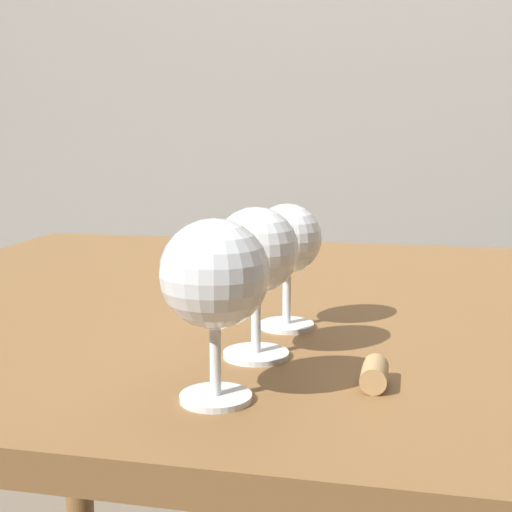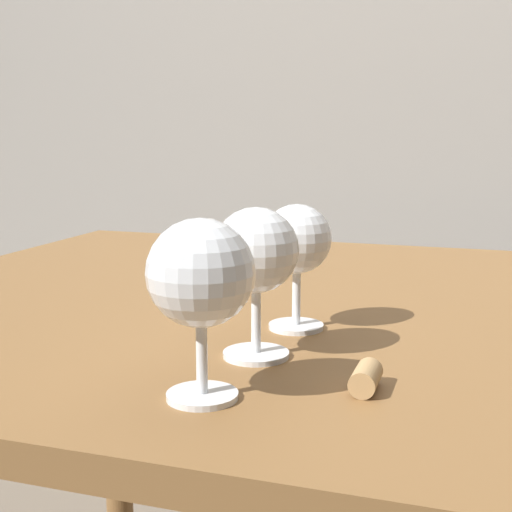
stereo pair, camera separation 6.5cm
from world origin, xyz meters
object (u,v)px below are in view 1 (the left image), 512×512
object	(u,v)px
cork	(374,374)
wine_glass_chardonnay	(287,242)
wine_glass_white	(215,277)
wine_glass_merlot	(256,255)

from	to	relation	value
cork	wine_glass_chardonnay	bearing A→B (deg)	122.31
wine_glass_white	cork	size ratio (longest dim) A/B	3.42
wine_glass_chardonnay	cork	world-z (taller)	wine_glass_chardonnay
wine_glass_chardonnay	cork	distance (m)	0.21
wine_glass_merlot	wine_glass_chardonnay	size ratio (longest dim) A/B	1.06
wine_glass_merlot	cork	xyz separation A→B (m)	(0.11, -0.06, -0.09)
wine_glass_merlot	wine_glass_chardonnay	world-z (taller)	wine_glass_merlot
wine_glass_white	wine_glass_chardonnay	size ratio (longest dim) A/B	1.08
wine_glass_white	wine_glass_chardonnay	xyz separation A→B (m)	(0.02, 0.22, -0.01)
wine_glass_chardonnay	cork	bearing A→B (deg)	-57.69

